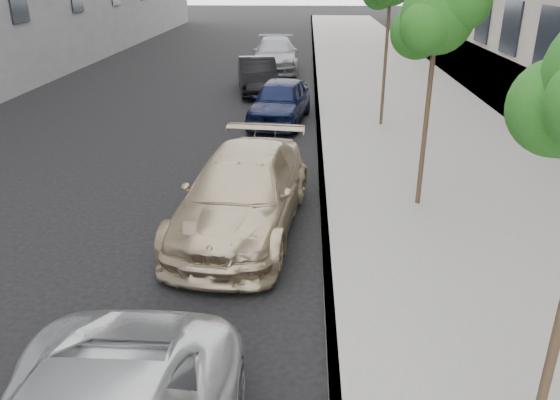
# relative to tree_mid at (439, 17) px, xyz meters

# --- Properties ---
(sidewalk) EXTENTS (6.40, 72.00, 0.14)m
(sidewalk) POSITION_rel_tree_mid_xyz_m (1.07, 16.00, -3.87)
(sidewalk) COLOR gray
(sidewalk) RESTS_ON ground
(curb) EXTENTS (0.15, 72.00, 0.14)m
(curb) POSITION_rel_tree_mid_xyz_m (-2.05, 16.00, -3.87)
(curb) COLOR #9E9B93
(curb) RESTS_ON ground
(tree_mid) EXTENTS (1.73, 1.53, 4.66)m
(tree_mid) POSITION_rel_tree_mid_xyz_m (0.00, 0.00, 0.00)
(tree_mid) COLOR #38281C
(tree_mid) RESTS_ON sidewalk
(suv) EXTENTS (2.69, 5.44, 1.52)m
(suv) POSITION_rel_tree_mid_xyz_m (-3.65, -1.14, -3.18)
(suv) COLOR tan
(suv) RESTS_ON ground
(sedan_blue) EXTENTS (2.24, 4.38, 1.43)m
(sedan_blue) POSITION_rel_tree_mid_xyz_m (-3.33, 7.12, -3.23)
(sedan_blue) COLOR #0F1533
(sedan_blue) RESTS_ON ground
(sedan_black) EXTENTS (2.14, 4.43, 1.40)m
(sedan_black) POSITION_rel_tree_mid_xyz_m (-4.50, 11.94, -3.24)
(sedan_black) COLOR black
(sedan_black) RESTS_ON ground
(sedan_rear) EXTENTS (2.42, 5.52, 1.58)m
(sedan_rear) POSITION_rel_tree_mid_xyz_m (-4.07, 17.39, -3.15)
(sedan_rear) COLOR gray
(sedan_rear) RESTS_ON ground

